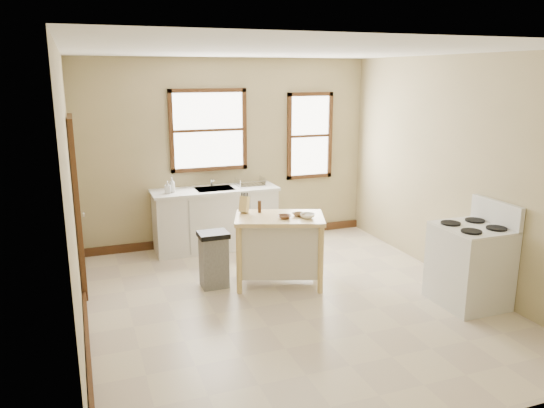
{
  "coord_description": "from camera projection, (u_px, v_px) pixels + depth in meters",
  "views": [
    {
      "loc": [
        -2.17,
        -5.25,
        2.58
      ],
      "look_at": [
        -0.07,
        0.4,
        1.08
      ],
      "focal_mm": 35.0,
      "sensor_mm": 36.0,
      "label": 1
    }
  ],
  "objects": [
    {
      "name": "wall_back",
      "position": [
        228.0,
        152.0,
        8.07
      ],
      "size": [
        4.5,
        0.04,
        2.8
      ],
      "primitive_type": "cube",
      "color": "tan",
      "rests_on": "ground"
    },
    {
      "name": "kitchen_island",
      "position": [
        279.0,
        250.0,
        6.57
      ],
      "size": [
        1.24,
        1.01,
        0.88
      ],
      "primitive_type": null,
      "rotation": [
        0.0,
        0.0,
        -0.35
      ],
      "color": "#E7CB88",
      "rests_on": "ground"
    },
    {
      "name": "dish_rack",
      "position": [
        250.0,
        182.0,
        8.01
      ],
      "size": [
        0.48,
        0.39,
        0.11
      ],
      "primitive_type": null,
      "rotation": [
        0.0,
        0.0,
        0.2
      ],
      "color": "silver",
      "rests_on": "sink_counter"
    },
    {
      "name": "baseboard_left",
      "position": [
        87.0,
        329.0,
        5.37
      ],
      "size": [
        0.04,
        5.0,
        0.12
      ],
      "primitive_type": "cube",
      "color": "#422412",
      "rests_on": "ground"
    },
    {
      "name": "window_main",
      "position": [
        209.0,
        130.0,
        7.86
      ],
      "size": [
        1.17,
        0.06,
        1.22
      ],
      "primitive_type": null,
      "color": "#422412",
      "rests_on": "wall_back"
    },
    {
      "name": "sink_counter",
      "position": [
        215.0,
        219.0,
        7.92
      ],
      "size": [
        1.86,
        0.62,
        0.92
      ],
      "primitive_type": null,
      "color": "beige",
      "rests_on": "ground"
    },
    {
      "name": "gas_stove",
      "position": [
        471.0,
        254.0,
        5.96
      ],
      "size": [
        0.74,
        0.75,
        1.19
      ],
      "primitive_type": null,
      "color": "silver",
      "rests_on": "ground"
    },
    {
      "name": "baseboard_back",
      "position": [
        230.0,
        237.0,
        8.36
      ],
      "size": [
        4.5,
        0.04,
        0.12
      ],
      "primitive_type": "cube",
      "color": "#422412",
      "rests_on": "ground"
    },
    {
      "name": "ceiling",
      "position": [
        291.0,
        51.0,
        5.46
      ],
      "size": [
        5.0,
        5.0,
        0.0
      ],
      "primitive_type": "plane",
      "rotation": [
        3.14,
        0.0,
        0.0
      ],
      "color": "white",
      "rests_on": "ground"
    },
    {
      "name": "faucet",
      "position": [
        211.0,
        179.0,
        7.95
      ],
      "size": [
        0.03,
        0.03,
        0.22
      ],
      "primitive_type": "cylinder",
      "color": "silver",
      "rests_on": "sink_counter"
    },
    {
      "name": "door_left",
      "position": [
        77.0,
        205.0,
        6.31
      ],
      "size": [
        0.06,
        0.9,
        2.1
      ],
      "primitive_type": "cube",
      "color": "#422412",
      "rests_on": "ground"
    },
    {
      "name": "soap_bottle_b",
      "position": [
        168.0,
        187.0,
        7.48
      ],
      "size": [
        0.1,
        0.1,
        0.18
      ],
      "primitive_type": "imported",
      "rotation": [
        0.0,
        0.0,
        -0.27
      ],
      "color": "#B2B2B2",
      "rests_on": "sink_counter"
    },
    {
      "name": "bowl_c",
      "position": [
        307.0,
        216.0,
        6.38
      ],
      "size": [
        0.19,
        0.19,
        0.06
      ],
      "primitive_type": "imported",
      "rotation": [
        0.0,
        0.0,
        -0.11
      ],
      "color": "white",
      "rests_on": "kitchen_island"
    },
    {
      "name": "bowl_b",
      "position": [
        299.0,
        214.0,
        6.48
      ],
      "size": [
        0.19,
        0.19,
        0.04
      ],
      "primitive_type": "imported",
      "rotation": [
        0.0,
        0.0,
        0.29
      ],
      "color": "brown",
      "rests_on": "kitchen_island"
    },
    {
      "name": "knife_block",
      "position": [
        244.0,
        205.0,
        6.6
      ],
      "size": [
        0.14,
        0.14,
        0.2
      ],
      "primitive_type": null,
      "rotation": [
        0.0,
        0.0,
        -0.7
      ],
      "color": "tan",
      "rests_on": "kitchen_island"
    },
    {
      "name": "floor",
      "position": [
        289.0,
        302.0,
        6.13
      ],
      "size": [
        5.0,
        5.0,
        0.0
      ],
      "primitive_type": "plane",
      "color": "#C1AF99",
      "rests_on": "ground"
    },
    {
      "name": "pepper_grinder",
      "position": [
        259.0,
        207.0,
        6.62
      ],
      "size": [
        0.05,
        0.05,
        0.15
      ],
      "primitive_type": "cylinder",
      "rotation": [
        0.0,
        0.0,
        -0.07
      ],
      "color": "#3D2210",
      "rests_on": "kitchen_island"
    },
    {
      "name": "window_side",
      "position": [
        310.0,
        136.0,
        8.46
      ],
      "size": [
        0.77,
        0.06,
        1.37
      ],
      "primitive_type": null,
      "color": "#422412",
      "rests_on": "wall_back"
    },
    {
      "name": "wall_right",
      "position": [
        458.0,
        171.0,
        6.55
      ],
      "size": [
        0.04,
        5.0,
        2.8
      ],
      "primitive_type": "cube",
      "color": "tan",
      "rests_on": "ground"
    },
    {
      "name": "wall_left",
      "position": [
        72.0,
        201.0,
        5.03
      ],
      "size": [
        0.04,
        5.0,
        2.8
      ],
      "primitive_type": "cube",
      "color": "tan",
      "rests_on": "ground"
    },
    {
      "name": "trash_bin",
      "position": [
        214.0,
        260.0,
        6.51
      ],
      "size": [
        0.36,
        0.3,
        0.7
      ],
      "primitive_type": null,
      "rotation": [
        0.0,
        0.0,
        -0.0
      ],
      "color": "gray",
      "rests_on": "ground"
    },
    {
      "name": "bowl_a",
      "position": [
        285.0,
        217.0,
        6.36
      ],
      "size": [
        0.21,
        0.21,
        0.04
      ],
      "primitive_type": "imported",
      "rotation": [
        0.0,
        0.0,
        -0.41
      ],
      "color": "brown",
      "rests_on": "kitchen_island"
    },
    {
      "name": "soap_bottle_a",
      "position": [
        172.0,
        185.0,
        7.53
      ],
      "size": [
        0.09,
        0.09,
        0.22
      ],
      "primitive_type": "imported",
      "rotation": [
        0.0,
        0.0,
        -0.14
      ],
      "color": "#B2B2B2",
      "rests_on": "sink_counter"
    }
  ]
}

